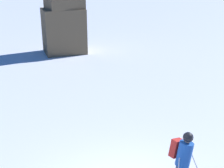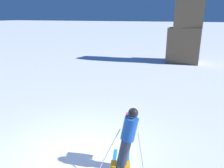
# 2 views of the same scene
# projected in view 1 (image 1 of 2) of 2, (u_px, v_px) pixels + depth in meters

# --- Properties ---
(skier) EXTENTS (1.24, 1.66, 1.73)m
(skier) POSITION_uv_depth(u_px,v_px,m) (182.00, 162.00, 7.37)
(skier) COLOR #1E7AC6
(skier) RESTS_ON ground
(rock_pillar) EXTENTS (2.58, 2.27, 8.14)m
(rock_pillar) POSITION_uv_depth(u_px,v_px,m) (62.00, 0.00, 19.55)
(rock_pillar) COLOR brown
(rock_pillar) RESTS_ON ground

